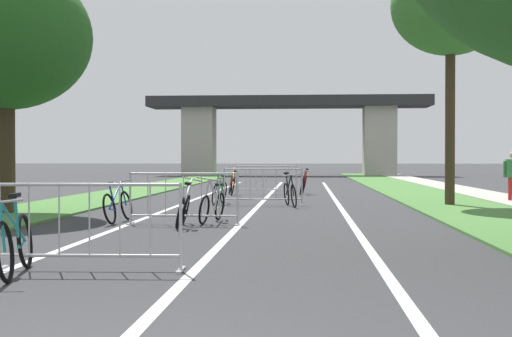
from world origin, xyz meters
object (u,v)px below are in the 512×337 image
crowd_barrier_third (263,187)px  crowd_barrier_fourth (266,180)px  bicycle_green_3 (220,192)px  bicycle_white_7 (184,209)px  bicycle_blue_4 (118,205)px  bicycle_red_2 (304,184)px  tree_right_oak_near (451,6)px  bicycle_orange_6 (232,185)px  bicycle_teal_0 (15,243)px  crowd_barrier_nearest (89,227)px  crowd_barrier_second (184,199)px  tree_left_pine_far (4,37)px  bicycle_silver_5 (213,206)px  bicycle_black_1 (290,193)px

crowd_barrier_third → crowd_barrier_fourth: 5.67m
bicycle_green_3 → bicycle_white_7: size_ratio=0.99×
crowd_barrier_third → crowd_barrier_fourth: (-0.25, 5.66, 0.00)m
crowd_barrier_third → bicycle_blue_4: bearing=-116.9°
bicycle_blue_4 → bicycle_red_2: bearing=75.3°
tree_right_oak_near → crowd_barrier_third: bearing=-178.9°
bicycle_orange_6 → bicycle_teal_0: bearing=-102.6°
crowd_barrier_nearest → bicycle_green_3: bearing=89.6°
crowd_barrier_second → bicycle_white_7: bearing=-79.8°
tree_right_oak_near → crowd_barrier_fourth: size_ratio=3.09×
crowd_barrier_third → tree_left_pine_far: bearing=-149.5°
tree_right_oak_near → bicycle_silver_5: (-5.93, -5.27, -5.20)m
crowd_barrier_second → bicycle_blue_4: size_ratio=1.34×
bicycle_silver_5 → bicycle_orange_6: bearing=-76.8°
crowd_barrier_second → crowd_barrier_third: (1.25, 5.66, 0.00)m
crowd_barrier_nearest → bicycle_green_3: (0.08, 11.82, -0.16)m
tree_left_pine_far → crowd_barrier_second: size_ratio=2.65×
tree_left_pine_far → bicycle_orange_6: tree_left_pine_far is taller
bicycle_black_1 → bicycle_orange_6: bearing=-81.2°
crowd_barrier_third → bicycle_green_3: size_ratio=1.42×
crowd_barrier_nearest → crowd_barrier_second: (0.12, 5.66, 0.00)m
tree_left_pine_far → crowd_barrier_nearest: bearing=-59.8°
crowd_barrier_second → bicycle_silver_5: (0.52, 0.49, -0.17)m
crowd_barrier_nearest → bicycle_teal_0: 0.85m
crowd_barrier_fourth → crowd_barrier_third: bearing=-87.5°
bicycle_silver_5 → bicycle_red_2: bearing=-90.0°
tree_left_pine_far → crowd_barrier_nearest: (4.56, -7.84, -3.69)m
bicycle_teal_0 → bicycle_orange_6: bicycle_orange_6 is taller
tree_left_pine_far → bicycle_silver_5: tree_left_pine_far is taller
crowd_barrier_third → bicycle_white_7: bearing=-101.0°
crowd_barrier_fourth → bicycle_orange_6: size_ratio=1.32×
bicycle_teal_0 → bicycle_white_7: bearing=-110.6°
crowd_barrier_second → bicycle_teal_0: bearing=-98.2°
bicycle_blue_4 → bicycle_orange_6: size_ratio=0.98×
bicycle_white_7 → crowd_barrier_second: bearing=96.4°
crowd_barrier_fourth → bicycle_blue_4: size_ratio=1.34×
bicycle_green_3 → bicycle_orange_6: 4.76m
tree_right_oak_near → bicycle_red_2: 8.88m
bicycle_orange_6 → crowd_barrier_nearest: bearing=-100.1°
crowd_barrier_nearest → bicycle_white_7: 5.26m
bicycle_orange_6 → crowd_barrier_third: bearing=-84.9°
crowd_barrier_fourth → bicycle_red_2: 1.43m
crowd_barrier_second → bicycle_red_2: size_ratio=1.33×
crowd_barrier_nearest → bicycle_silver_5: crowd_barrier_nearest is taller
crowd_barrier_second → bicycle_green_3: 6.16m
bicycle_red_2 → bicycle_silver_5: bicycle_silver_5 is taller
tree_right_oak_near → crowd_barrier_second: tree_right_oak_near is taller
tree_left_pine_far → crowd_barrier_third: tree_left_pine_far is taller
tree_right_oak_near → bicycle_blue_4: size_ratio=4.15×
crowd_barrier_third → bicycle_silver_5: size_ratio=1.34×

